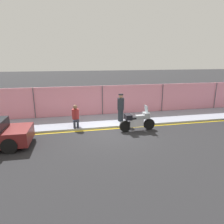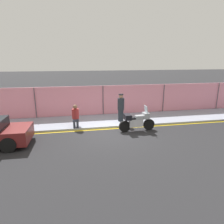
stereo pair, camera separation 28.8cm
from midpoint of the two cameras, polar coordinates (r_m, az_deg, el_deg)
The scene contains 7 objects.
ground_plane at distance 11.54m, azimuth 0.83°, elevation -6.05°, with size 120.00×120.00×0.00m, color #262628.
sidewalk at distance 13.61m, azimuth -1.05°, elevation -2.45°, with size 35.26×2.83×0.12m.
curb_paint_stripe at distance 12.22m, azimuth 0.14°, elevation -4.81°, with size 35.26×0.18×0.01m.
storefront_fence at distance 14.78m, azimuth -2.06°, elevation 3.21°, with size 33.49×0.17×2.25m.
motorcycle at distance 11.81m, azimuth 7.78°, elevation -2.57°, with size 2.19×0.56×1.50m.
officer_standing at distance 13.11m, azimuth 3.17°, elevation 1.32°, with size 0.43×0.43×1.81m.
person_seated_on_curb at distance 12.30m, azimuth -9.74°, elevation -0.74°, with size 0.43×0.70×1.33m.
Camera 2 is at (-2.02, -10.58, 4.17)m, focal length 32.00 mm.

